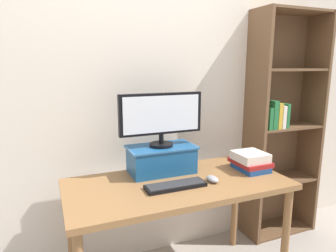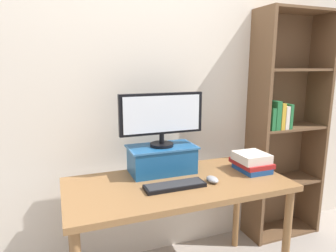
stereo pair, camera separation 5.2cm
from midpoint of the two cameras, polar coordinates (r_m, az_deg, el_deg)
back_wall at (r=2.26m, az=-4.03°, el=6.82°), size 7.00×0.08×2.60m
desk at (r=1.95m, az=1.08°, el=-12.90°), size 1.39×0.66×0.77m
bookshelf_unit at (r=2.75m, az=20.11°, el=0.09°), size 0.65×0.28×1.92m
riser_box at (r=2.04m, az=-2.01°, el=-6.18°), size 0.46×0.26×0.18m
computer_monitor at (r=1.97m, az=-2.05°, el=1.86°), size 0.57×0.16×0.36m
keyboard at (r=1.82m, az=0.61°, el=-11.28°), size 0.37×0.12×0.02m
computer_mouse at (r=1.92m, az=7.70°, el=-9.97°), size 0.06×0.10×0.04m
book_stack at (r=2.17m, az=14.74°, el=-6.48°), size 0.21×0.26×0.13m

